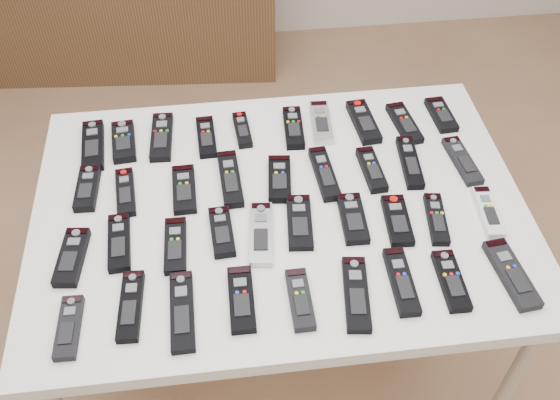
{
  "coord_description": "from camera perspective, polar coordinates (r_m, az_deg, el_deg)",
  "views": [
    {
      "loc": [
        -0.05,
        -1.1,
        1.95
      ],
      "look_at": [
        0.08,
        -0.04,
        0.8
      ],
      "focal_mm": 40.0,
      "sensor_mm": 36.0,
      "label": 1
    }
  ],
  "objects": [
    {
      "name": "remote_3",
      "position": [
        1.77,
        -6.75,
        5.74
      ],
      "size": [
        0.05,
        0.16,
        0.02
      ],
      "primitive_type": "cube",
      "rotation": [
        0.0,
        0.0,
        0.04
      ],
      "color": "black",
      "rests_on": "table"
    },
    {
      "name": "remote_16",
      "position": [
        1.68,
        8.37,
        2.77
      ],
      "size": [
        0.06,
        0.16,
        0.02
      ],
      "primitive_type": "cube",
      "rotation": [
        0.0,
        0.0,
        0.06
      ],
      "color": "black",
      "rests_on": "table"
    },
    {
      "name": "remote_25",
      "position": [
        1.55,
        6.69,
        -1.69
      ],
      "size": [
        0.06,
        0.16,
        0.02
      ],
      "primitive_type": "cube",
      "rotation": [
        0.0,
        0.0,
        -0.03
      ],
      "color": "black",
      "rests_on": "table"
    },
    {
      "name": "remote_21",
      "position": [
        1.51,
        -9.54,
        -4.13
      ],
      "size": [
        0.05,
        0.16,
        0.02
      ],
      "primitive_type": "cube",
      "rotation": [
        0.0,
        0.0,
        -0.02
      ],
      "color": "black",
      "rests_on": "table"
    },
    {
      "name": "remote_30",
      "position": [
        1.43,
        -13.49,
        -9.39
      ],
      "size": [
        0.06,
        0.18,
        0.02
      ],
      "primitive_type": "cube",
      "rotation": [
        0.0,
        0.0,
        -0.05
      ],
      "color": "black",
      "rests_on": "table"
    },
    {
      "name": "remote_4",
      "position": [
        1.78,
        -3.47,
        6.41
      ],
      "size": [
        0.05,
        0.14,
        0.02
      ],
      "primitive_type": "cube",
      "rotation": [
        0.0,
        0.0,
        0.07
      ],
      "color": "black",
      "rests_on": "table"
    },
    {
      "name": "remote_2",
      "position": [
        1.79,
        -10.77,
        5.69
      ],
      "size": [
        0.06,
        0.19,
        0.02
      ],
      "primitive_type": "cube",
      "rotation": [
        0.0,
        0.0,
        -0.04
      ],
      "color": "black",
      "rests_on": "table"
    },
    {
      "name": "remote_1",
      "position": [
        1.8,
        -14.1,
        5.2
      ],
      "size": [
        0.07,
        0.16,
        0.02
      ],
      "primitive_type": "cube",
      "rotation": [
        0.0,
        0.0,
        0.09
      ],
      "color": "black",
      "rests_on": "table"
    },
    {
      "name": "remote_11",
      "position": [
        1.65,
        -13.95,
        0.69
      ],
      "size": [
        0.06,
        0.16,
        0.02
      ],
      "primitive_type": "cube",
      "rotation": [
        0.0,
        0.0,
        0.09
      ],
      "color": "black",
      "rests_on": "table"
    },
    {
      "name": "remote_36",
      "position": [
        1.48,
        15.37,
        -7.12
      ],
      "size": [
        0.05,
        0.16,
        0.02
      ],
      "primitive_type": "cube",
      "rotation": [
        0.0,
        0.0,
        -0.02
      ],
      "color": "black",
      "rests_on": "table"
    },
    {
      "name": "remote_31",
      "position": [
        1.4,
        -8.94,
        -10.01
      ],
      "size": [
        0.05,
        0.2,
        0.02
      ],
      "primitive_type": "cube",
      "rotation": [
        0.0,
        0.0,
        0.01
      ],
      "color": "black",
      "rests_on": "table"
    },
    {
      "name": "remote_22",
      "position": [
        1.52,
        -5.34,
        -2.92
      ],
      "size": [
        0.06,
        0.15,
        0.02
      ],
      "primitive_type": "cube",
      "rotation": [
        0.0,
        0.0,
        0.05
      ],
      "color": "black",
      "rests_on": "table"
    },
    {
      "name": "remote_7",
      "position": [
        1.82,
        7.65,
        7.11
      ],
      "size": [
        0.07,
        0.18,
        0.02
      ],
      "primitive_type": "cube",
      "rotation": [
        0.0,
        0.0,
        0.08
      ],
      "color": "black",
      "rests_on": "table"
    },
    {
      "name": "remote_27",
      "position": [
        1.59,
        14.11,
        -1.69
      ],
      "size": [
        0.06,
        0.16,
        0.02
      ],
      "primitive_type": "cube",
      "rotation": [
        0.0,
        0.0,
        -0.14
      ],
      "color": "black",
      "rests_on": "table"
    },
    {
      "name": "remote_20",
      "position": [
        1.54,
        -14.49,
        -3.78
      ],
      "size": [
        0.06,
        0.17,
        0.02
      ],
      "primitive_type": "cube",
      "rotation": [
        0.0,
        0.0,
        0.06
      ],
      "color": "black",
      "rests_on": "table"
    },
    {
      "name": "remote_37",
      "position": [
        1.53,
        20.41,
        -6.36
      ],
      "size": [
        0.07,
        0.2,
        0.02
      ],
      "primitive_type": "cube",
      "rotation": [
        0.0,
        0.0,
        0.11
      ],
      "color": "black",
      "rests_on": "table"
    },
    {
      "name": "remote_23",
      "position": [
        1.51,
        -1.75,
        -3.11
      ],
      "size": [
        0.07,
        0.19,
        0.02
      ],
      "primitive_type": "cube",
      "rotation": [
        0.0,
        0.0,
        -0.1
      ],
      "color": "#B7B7BC",
      "rests_on": "table"
    },
    {
      "name": "remote_14",
      "position": [
        1.64,
        -0.05,
        1.95
      ],
      "size": [
        0.08,
        0.16,
        0.02
      ],
      "primitive_type": "cube",
      "rotation": [
        0.0,
        0.0,
        -0.11
      ],
      "color": "black",
      "rests_on": "table"
    },
    {
      "name": "remote_8",
      "position": [
        1.84,
        11.29,
        6.9
      ],
      "size": [
        0.07,
        0.17,
        0.02
      ],
      "primitive_type": "cube",
      "rotation": [
        0.0,
        0.0,
        0.12
      ],
      "color": "black",
      "rests_on": "table"
    },
    {
      "name": "remote_19",
      "position": [
        1.55,
        -18.51,
        -4.97
      ],
      "size": [
        0.07,
        0.17,
        0.02
      ],
      "primitive_type": "cube",
      "rotation": [
        0.0,
        0.0,
        -0.12
      ],
      "color": "black",
      "rests_on": "table"
    },
    {
      "name": "remote_29",
      "position": [
        1.43,
        -18.74,
        -10.97
      ],
      "size": [
        0.05,
        0.15,
        0.02
      ],
      "primitive_type": "cube",
      "rotation": [
        0.0,
        0.0,
        -0.03
      ],
      "color": "black",
      "rests_on": "table"
    },
    {
      "name": "remote_13",
      "position": [
        1.64,
        -4.57,
        1.94
      ],
      "size": [
        0.06,
        0.2,
        0.02
      ],
      "primitive_type": "cube",
      "rotation": [
        0.0,
        0.0,
        0.04
      ],
      "color": "black",
      "rests_on": "table"
    },
    {
      "name": "remote_18",
      "position": [
        1.76,
        16.32,
        3.47
      ],
      "size": [
        0.06,
        0.18,
        0.02
      ],
      "primitive_type": "cube",
      "rotation": [
        0.0,
        0.0,
        0.09
      ],
      "color": "black",
      "rests_on": "table"
    },
    {
      "name": "remote_12",
      "position": [
        1.63,
        -8.76,
        0.98
      ],
      "size": [
        0.06,
        0.16,
        0.02
      ],
      "primitive_type": "cube",
      "rotation": [
        0.0,
        0.0,
        0.02
      ],
      "color": "black",
      "rests_on": "table"
    },
    {
      "name": "table",
      "position": [
        1.63,
        0.0,
        -1.86
      ],
      "size": [
        1.25,
        0.88,
        0.78
      ],
      "color": "white",
      "rests_on": "ground"
    },
    {
      "name": "remote_15",
      "position": [
        1.65,
        4.08,
        2.43
      ],
      "size": [
        0.06,
        0.19,
        0.02
      ],
      "primitive_type": "cube",
      "rotation": [
        0.0,
        0.0,
        0.07
      ],
      "color": "black",
      "rests_on": "table"
    },
    {
      "name": "remote_32",
      "position": [
        1.4,
        -3.55,
        -9.05
      ],
      "size": [
        0.06,
        0.17,
        0.02
      ],
      "primitive_type": "cube",
      "rotation": [
        0.0,
        0.0,
        -0.01
      ],
      "color": "black",
      "rests_on": "table"
    },
    {
      "name": "remote_35",
      "position": [
        1.45,
        11.04,
        -7.31
      ],
      "size": [
        0.05,
        0.18,
        0.02
      ],
      "primitive_type": "cube",
      "rotation": [
        0.0,
        0.0,
        -0.01
      ],
      "color": "black",
      "rests_on": "table"
    },
    {
      "name": "remote_5",
      "position": [
        1.79,
        1.24,
        6.62
      ],
      "size": [
        0.06,
        0.17,
        0.02
      ],
      "primitive_type": "cube",
      "rotation": [
        0.0,
        0.0,
        -0.05
      ],
      "color": "black",
      "rests_on": "table"
    },
    {
      "name": "ground",
      "position": [
        2.24,
        -2.14,
        -13.52
      ],
      "size": [
        4.0,
        4.0,
        0.0
      ],
      "primitive_type": "plane",
      "color": "#94664B",
      "rests_on": "ground"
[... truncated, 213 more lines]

